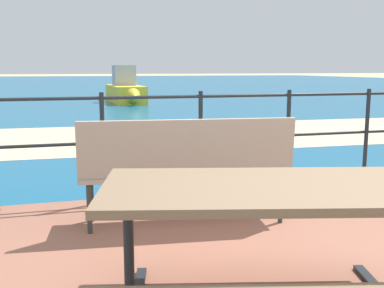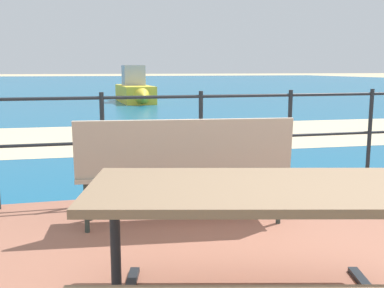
# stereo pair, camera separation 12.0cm
# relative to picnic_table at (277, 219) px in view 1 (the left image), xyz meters

# --- Properties ---
(sea_water) EXTENTS (90.00, 90.00, 0.01)m
(sea_water) POSITION_rel_picnic_table_xyz_m (0.35, 40.03, -0.65)
(sea_water) COLOR #145B84
(sea_water) RESTS_ON ground
(beach_strip) EXTENTS (54.09, 5.45, 0.01)m
(beach_strip) POSITION_rel_picnic_table_xyz_m (0.35, 7.07, -0.65)
(beach_strip) COLOR beige
(beach_strip) RESTS_ON ground
(picnic_table) EXTENTS (1.94, 1.76, 0.76)m
(picnic_table) POSITION_rel_picnic_table_xyz_m (0.00, 0.00, 0.00)
(picnic_table) COLOR #7A6047
(picnic_table) RESTS_ON patio_paving
(park_bench) EXTENTS (1.79, 0.60, 0.91)m
(park_bench) POSITION_rel_picnic_table_xyz_m (-0.01, 1.64, -0.06)
(park_bench) COLOR tan
(park_bench) RESTS_ON patio_paving
(railing_fence) EXTENTS (5.94, 0.04, 1.08)m
(railing_fence) POSITION_rel_picnic_table_xyz_m (0.35, 2.49, 0.07)
(railing_fence) COLOR #1E2328
(railing_fence) RESTS_ON patio_paving
(boat_near) EXTENTS (1.31, 3.85, 1.49)m
(boat_near) POSITION_rel_picnic_table_xyz_m (1.33, 16.56, -0.17)
(boat_near) COLOR yellow
(boat_near) RESTS_ON sea_water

